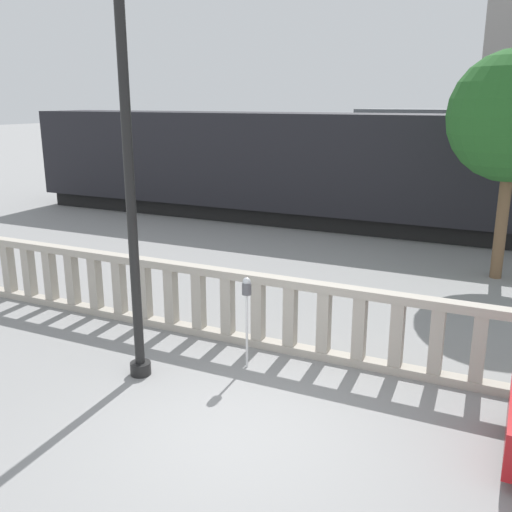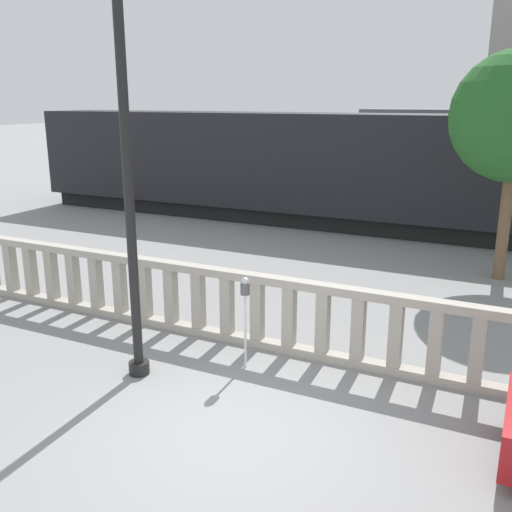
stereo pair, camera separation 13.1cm
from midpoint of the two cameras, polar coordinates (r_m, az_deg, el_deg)
ground_plane at (r=7.81m, az=-2.56°, el=-17.25°), size 160.00×160.00×0.00m
balustrade at (r=9.64m, az=4.72°, el=-6.28°), size 15.74×0.24×1.32m
lamppost at (r=8.46m, az=-13.18°, el=10.95°), size 0.33×0.33×6.94m
parking_meter at (r=9.01m, az=-1.35°, el=-4.16°), size 0.15×0.15×1.52m
train_near at (r=19.03m, az=13.95°, el=8.18°), size 27.56×2.62×4.37m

